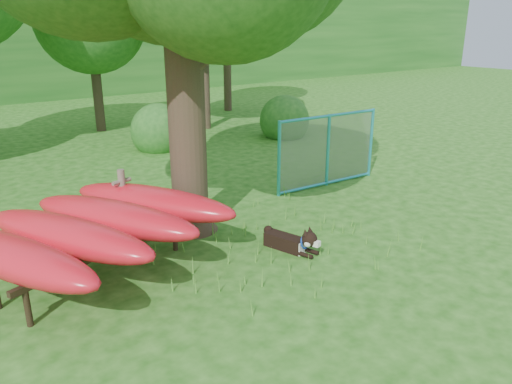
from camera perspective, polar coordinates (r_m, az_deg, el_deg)
ground at (r=8.59m, az=3.73°, el=-8.69°), size 80.00×80.00×0.00m
wooden_post at (r=9.55m, az=-14.88°, el=-1.41°), size 0.39×0.18×1.44m
kayak_rack at (r=8.36m, az=-18.26°, el=-3.70°), size 4.73×4.25×1.16m
husky_dog at (r=9.11m, az=4.28°, el=-5.64°), size 0.55×1.22×0.55m
fence_section at (r=12.68m, az=8.22°, el=4.74°), size 3.12×0.23×3.04m
wildflower_clump at (r=9.14m, az=2.95°, el=-5.70°), size 0.10×0.08×0.21m
bg_tree_c at (r=19.86m, az=-18.44°, el=18.36°), size 4.00×4.00×6.12m
shrub_right at (r=18.36m, az=3.24°, el=6.35°), size 1.80×1.80×1.80m
shrub_mid at (r=16.81m, az=-10.96°, el=4.87°), size 1.80×1.80×1.80m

